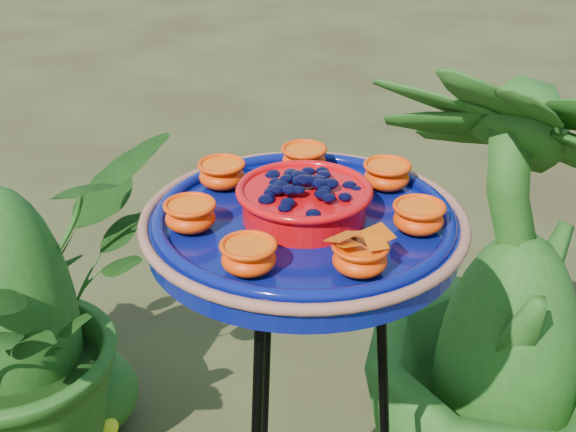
% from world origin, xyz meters
% --- Properties ---
extents(tripod_stand, '(0.40, 0.40, 0.86)m').
position_xyz_m(tripod_stand, '(0.14, 0.15, 0.52)').
color(tripod_stand, black).
rests_on(tripod_stand, ground).
extents(feeder_dish, '(0.57, 0.57, 0.10)m').
position_xyz_m(feeder_dish, '(0.14, 0.15, 0.90)').
color(feeder_dish, '#070F5B').
rests_on(feeder_dish, tripod_stand).
extents(shrub_back_left, '(0.88, 0.91, 0.78)m').
position_xyz_m(shrub_back_left, '(-0.44, 0.70, 0.39)').
color(shrub_back_left, '#1D4C14').
rests_on(shrub_back_left, ground).
extents(shrub_back_right, '(0.82, 0.82, 1.05)m').
position_xyz_m(shrub_back_right, '(0.59, 0.43, 0.52)').
color(shrub_back_right, '#1D4C14').
rests_on(shrub_back_right, ground).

